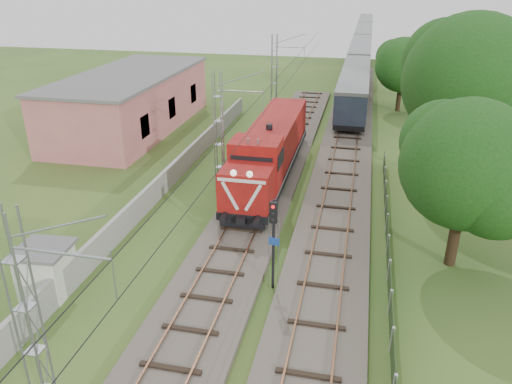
% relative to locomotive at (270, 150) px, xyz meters
% --- Properties ---
extents(ground, '(140.00, 140.00, 0.00)m').
position_rel_locomotive_xyz_m(ground, '(0.00, -14.41, -2.25)').
color(ground, '#2D5620').
rests_on(ground, ground).
extents(track_main, '(4.20, 70.00, 0.45)m').
position_rel_locomotive_xyz_m(track_main, '(0.00, -7.41, -2.06)').
color(track_main, '#6B6054').
rests_on(track_main, ground).
extents(track_side, '(4.20, 80.00, 0.45)m').
position_rel_locomotive_xyz_m(track_side, '(5.00, 5.59, -2.06)').
color(track_side, '#6B6054').
rests_on(track_side, ground).
extents(catenary, '(3.31, 70.00, 8.00)m').
position_rel_locomotive_xyz_m(catenary, '(-2.95, -2.41, 1.80)').
color(catenary, gray).
rests_on(catenary, ground).
extents(boundary_wall, '(0.25, 40.00, 1.50)m').
position_rel_locomotive_xyz_m(boundary_wall, '(-6.50, -2.41, -1.50)').
color(boundary_wall, '#9E9E99').
rests_on(boundary_wall, ground).
extents(station_building, '(8.40, 20.40, 5.22)m').
position_rel_locomotive_xyz_m(station_building, '(-15.00, 9.59, 0.39)').
color(station_building, '#D07270').
rests_on(station_building, ground).
extents(fence, '(0.12, 32.00, 1.20)m').
position_rel_locomotive_xyz_m(fence, '(8.00, -11.41, -1.65)').
color(fence, black).
rests_on(fence, ground).
extents(locomotive, '(3.01, 17.17, 4.36)m').
position_rel_locomotive_xyz_m(locomotive, '(0.00, 0.00, 0.00)').
color(locomotive, black).
rests_on(locomotive, ground).
extents(coach_rake, '(2.95, 88.09, 3.41)m').
position_rel_locomotive_xyz_m(coach_rake, '(5.00, 54.89, 0.22)').
color(coach_rake, black).
rests_on(coach_rake, ground).
extents(signal_post, '(0.51, 0.39, 4.59)m').
position_rel_locomotive_xyz_m(signal_post, '(2.67, -13.22, 0.91)').
color(signal_post, black).
rests_on(signal_post, ground).
extents(relay_hut, '(2.47, 2.47, 2.39)m').
position_rel_locomotive_xyz_m(relay_hut, '(-7.40, -15.71, -1.04)').
color(relay_hut, silver).
rests_on(relay_hut, ground).
extents(tree_a, '(6.61, 6.29, 8.56)m').
position_rel_locomotive_xyz_m(tree_a, '(11.19, -9.13, 3.10)').
color(tree_a, '#3A2917').
rests_on(tree_a, ground).
extents(tree_b, '(8.93, 8.51, 11.58)m').
position_rel_locomotive_xyz_m(tree_b, '(12.69, 1.34, 4.98)').
color(tree_b, '#3A2917').
rests_on(tree_b, ground).
extents(tree_c, '(5.88, 5.60, 7.62)m').
position_rel_locomotive_xyz_m(tree_c, '(9.78, 21.62, 2.51)').
color(tree_c, '#3A2917').
rests_on(tree_c, ground).
extents(tree_d, '(6.90, 6.57, 8.94)m').
position_rel_locomotive_xyz_m(tree_d, '(14.03, 24.14, 3.33)').
color(tree_d, '#3A2917').
rests_on(tree_d, ground).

